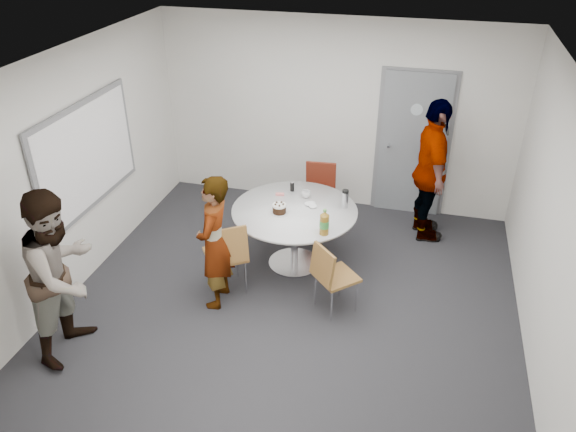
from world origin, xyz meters
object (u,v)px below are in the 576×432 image
(chair_near_left, at_px, (227,252))
(person_main, at_px, (214,243))
(chair_near_right, at_px, (330,273))
(whiteboard, at_px, (87,156))
(person_left, at_px, (62,274))
(person_right, at_px, (431,172))
(table, at_px, (296,218))
(chair_far, at_px, (320,189))
(door, at_px, (413,145))

(chair_near_left, xyz_separation_m, person_main, (-0.07, -0.17, 0.22))
(chair_near_right, xyz_separation_m, person_main, (-1.25, -0.14, 0.27))
(person_main, bearing_deg, whiteboard, -107.86)
(chair_near_right, distance_m, person_left, 2.70)
(person_right, bearing_deg, person_left, 119.99)
(table, relative_size, chair_far, 1.66)
(chair_near_left, xyz_separation_m, chair_near_right, (1.18, -0.03, -0.05))
(whiteboard, xyz_separation_m, person_right, (3.84, 1.63, -0.49))
(chair_near_right, distance_m, person_main, 1.29)
(whiteboard, relative_size, chair_near_left, 2.05)
(door, bearing_deg, table, -124.76)
(door, height_order, person_main, door)
(table, xyz_separation_m, chair_far, (0.07, 1.06, -0.13))
(person_main, relative_size, person_left, 0.87)
(table, relative_size, person_main, 0.96)
(table, height_order, person_right, person_right)
(table, bearing_deg, person_main, -126.72)
(whiteboard, xyz_separation_m, table, (2.34, 0.52, -0.77))
(door, height_order, chair_near_left, door)
(table, height_order, chair_near_left, table)
(chair_near_right, height_order, person_main, person_main)
(chair_near_left, bearing_deg, whiteboard, 137.48)
(person_left, bearing_deg, door, -37.57)
(chair_near_left, height_order, person_right, person_right)
(door, xyz_separation_m, person_right, (0.28, -0.65, -0.07))
(person_main, relative_size, person_right, 0.82)
(whiteboard, bearing_deg, chair_near_left, -7.70)
(table, bearing_deg, person_left, -132.94)
(person_right, bearing_deg, table, 113.71)
(table, height_order, person_main, person_main)
(whiteboard, relative_size, person_right, 0.99)
(chair_near_left, xyz_separation_m, person_left, (-1.21, -1.21, 0.33))
(door, relative_size, table, 1.41)
(chair_near_right, relative_size, person_right, 0.44)
(chair_far, distance_m, person_main, 2.13)
(chair_far, xyz_separation_m, person_left, (-1.90, -3.02, 0.34))
(table, xyz_separation_m, person_left, (-1.82, -1.96, 0.22))
(person_left, relative_size, person_right, 0.94)
(door, bearing_deg, person_right, -66.67)
(door, height_order, whiteboard, door)
(door, relative_size, person_left, 1.19)
(chair_far, relative_size, person_main, 0.58)
(person_right, bearing_deg, chair_near_right, 140.96)
(chair_near_right, height_order, person_right, person_right)
(chair_far, height_order, person_right, person_right)
(person_left, bearing_deg, chair_far, -30.39)
(chair_near_left, bearing_deg, table, 15.99)
(whiteboard, height_order, chair_near_left, whiteboard)
(table, xyz_separation_m, chair_near_right, (0.57, -0.78, -0.16))
(table, distance_m, chair_near_left, 0.97)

